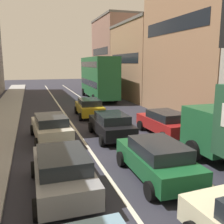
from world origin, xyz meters
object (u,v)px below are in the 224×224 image
Objects in this scene: sedan_left_lane_third at (51,127)px; coupe_centre_lane_fourth at (89,107)px; hatchback_centre_lane_third at (111,125)px; sedan_right_lane_behind_truck at (165,122)px; sedan_centre_lane_second at (157,159)px; wagon_left_lane_second at (62,170)px; bus_mid_queue_primary at (98,76)px; traffic_light_pole at (26,142)px.

sedan_left_lane_third is 6.84m from coupe_centre_lane_fourth.
sedan_right_lane_behind_truck is at bearing -96.30° from hatchback_centre_lane_third.
sedan_left_lane_third is 1.01× the size of sedan_right_lane_behind_truck.
hatchback_centre_lane_third is (-0.02, 5.74, 0.00)m from sedan_centre_lane_second.
sedan_centre_lane_second is 1.00× the size of wagon_left_lane_second.
hatchback_centre_lane_third is 3.49m from sedan_left_lane_third.
bus_mid_queue_primary is (3.37, 9.85, 2.03)m from coupe_centre_lane_fourth.
traffic_light_pole reaches higher than coupe_centre_lane_fourth.
sedan_right_lane_behind_truck is (6.88, 5.31, 0.00)m from wagon_left_lane_second.
traffic_light_pole is at bearing 166.35° from bus_mid_queue_primary.
traffic_light_pole reaches higher than sedan_left_lane_third.
hatchback_centre_lane_third is (4.47, 12.12, -3.02)m from traffic_light_pole.
traffic_light_pole reaches higher than wagon_left_lane_second.
sedan_right_lane_behind_truck is 16.76m from bus_mid_queue_primary.
wagon_left_lane_second and hatchback_centre_lane_third have the same top height.
coupe_centre_lane_fourth is (3.65, 12.09, 0.00)m from wagon_left_lane_second.
traffic_light_pole is 1.26× the size of coupe_centre_lane_fourth.
hatchback_centre_lane_third and sedan_left_lane_third have the same top height.
traffic_light_pole is 1.26× the size of sedan_right_lane_behind_truck.
sedan_left_lane_third is (-3.45, 0.50, 0.00)m from hatchback_centre_lane_third.
sedan_left_lane_third is at bearing 151.34° from coupe_centre_lane_fourth.
bus_mid_queue_primary is (0.14, 16.64, 2.03)m from sedan_right_lane_behind_truck.
sedan_left_lane_third is 0.42× the size of bus_mid_queue_primary.
sedan_left_lane_third is 6.85m from sedan_right_lane_behind_truck.
bus_mid_queue_primary reaches higher than coupe_centre_lane_fourth.
coupe_centre_lane_fourth is at bearing 76.12° from traffic_light_pole.
traffic_light_pole is 13.27m from hatchback_centre_lane_third.
sedan_right_lane_behind_truck is at bearing -52.76° from wagon_left_lane_second.
sedan_centre_lane_second and wagon_left_lane_second have the same top height.
bus_mid_queue_primary is at bearing -16.29° from coupe_centre_lane_fourth.
sedan_centre_lane_second is at bearing -178.58° from hatchback_centre_lane_third.
bus_mid_queue_primary reaches higher than wagon_left_lane_second.
wagon_left_lane_second is 8.69m from sedan_right_lane_behind_truck.
bus_mid_queue_primary is at bearing -18.13° from wagon_left_lane_second.
bus_mid_queue_primary is (6.92, 15.69, 2.03)m from sedan_left_lane_third.
bus_mid_queue_primary is at bearing -27.76° from sedan_left_lane_third.
sedan_centre_lane_second is 3.57m from wagon_left_lane_second.
wagon_left_lane_second is 23.13m from bus_mid_queue_primary.
traffic_light_pole is 7.11m from wagon_left_lane_second.
sedan_centre_lane_second is 0.99× the size of coupe_centre_lane_fourth.
traffic_light_pole is 1.27× the size of sedan_centre_lane_second.
traffic_light_pole is at bearing 171.43° from sedan_left_lane_third.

